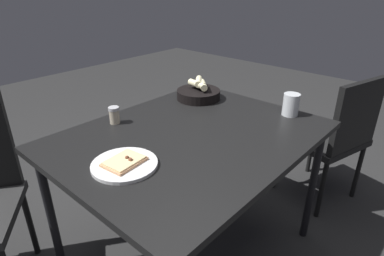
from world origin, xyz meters
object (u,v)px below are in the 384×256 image
at_px(beer_glass, 291,106).
at_px(chair_far, 334,133).
at_px(bread_basket, 198,93).
at_px(dining_table, 191,144).
at_px(pepper_shaker, 114,116).
at_px(pizza_plate, 125,164).

xyz_separation_m(beer_glass, chair_far, (-0.11, -0.46, -0.29)).
height_order(bread_basket, beer_glass, same).
bearing_deg(dining_table, pepper_shaker, 24.39).
relative_size(dining_table, pizza_plate, 4.71).
bearing_deg(beer_glass, pizza_plate, 75.25).
xyz_separation_m(dining_table, bread_basket, (0.28, -0.38, 0.09)).
xyz_separation_m(bread_basket, pepper_shaker, (0.08, 0.54, 0.00)).
bearing_deg(dining_table, bread_basket, -53.55).
relative_size(beer_glass, pepper_shaker, 1.37).
bearing_deg(dining_table, chair_far, -109.99).
bearing_deg(dining_table, beer_glass, -115.13).
bearing_deg(chair_far, dining_table, 70.01).
distance_m(beer_glass, chair_far, 0.55).
distance_m(pepper_shaker, chair_far, 1.36).
xyz_separation_m(dining_table, pizza_plate, (-0.01, 0.38, 0.07)).
bearing_deg(dining_table, pizza_plate, 90.76).
bearing_deg(bread_basket, chair_far, -137.18).
distance_m(dining_table, pepper_shaker, 0.41).
height_order(beer_glass, pepper_shaker, beer_glass).
xyz_separation_m(bread_basket, chair_far, (-0.63, -0.59, -0.27)).
distance_m(pizza_plate, beer_glass, 0.92).
bearing_deg(pizza_plate, bread_basket, -69.38).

